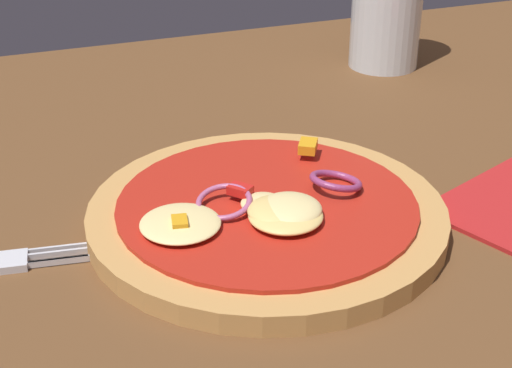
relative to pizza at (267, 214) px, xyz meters
The scene contains 3 objects.
dining_table 0.03m from the pizza, ahead, with size 1.45×0.82×0.04m.
pizza is the anchor object (origin of this frame).
beer_glass 0.34m from the pizza, 48.43° to the left, with size 0.07×0.07×0.14m.
Camera 1 is at (-0.18, -0.41, 0.30)m, focal length 54.86 mm.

